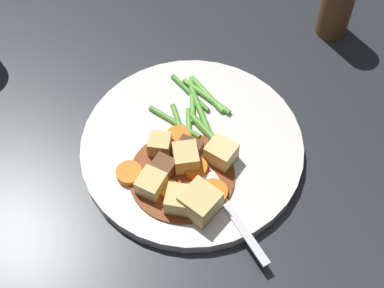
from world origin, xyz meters
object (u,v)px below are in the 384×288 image
at_px(carrot_slice_4, 129,173).
at_px(potato_chunk_0, 221,153).
at_px(carrot_slice_5, 213,192).
at_px(dinner_plate, 192,147).
at_px(fork, 223,200).
at_px(meat_chunk_0, 163,169).
at_px(meat_chunk_1, 190,150).
at_px(potato_chunk_2, 160,145).
at_px(potato_chunk_3, 178,200).
at_px(potato_chunk_1, 200,202).
at_px(potato_chunk_4, 185,158).
at_px(carrot_slice_0, 168,189).
at_px(carrot_slice_1, 195,168).
at_px(potato_chunk_5, 151,184).
at_px(carrot_slice_3, 201,196).
at_px(carrot_slice_2, 178,137).

bearing_deg(carrot_slice_4, potato_chunk_0, 116.48).
bearing_deg(carrot_slice_5, dinner_plate, -146.02).
relative_size(dinner_plate, fork, 2.06).
height_order(meat_chunk_0, meat_chunk_1, meat_chunk_0).
distance_m(potato_chunk_2, potato_chunk_3, 0.08).
bearing_deg(potato_chunk_3, carrot_slice_5, 124.53).
distance_m(potato_chunk_1, potato_chunk_4, 0.07).
bearing_deg(potato_chunk_0, potato_chunk_3, -24.27).
bearing_deg(carrot_slice_4, fork, 87.48).
height_order(carrot_slice_0, carrot_slice_1, carrot_slice_1).
distance_m(carrot_slice_0, potato_chunk_2, 0.06).
bearing_deg(potato_chunk_2, potato_chunk_5, 5.98).
bearing_deg(carrot_slice_0, fork, 93.06).
relative_size(potato_chunk_0, potato_chunk_5, 1.06).
height_order(carrot_slice_0, carrot_slice_4, carrot_slice_4).
relative_size(carrot_slice_5, fork, 0.25).
relative_size(carrot_slice_4, potato_chunk_2, 1.20).
height_order(carrot_slice_0, potato_chunk_2, potato_chunk_2).
bearing_deg(potato_chunk_2, carrot_slice_1, 71.40).
relative_size(carrot_slice_4, potato_chunk_3, 1.04).
xyz_separation_m(carrot_slice_3, potato_chunk_5, (0.00, -0.06, 0.01)).
bearing_deg(fork, potato_chunk_0, -164.70).
distance_m(carrot_slice_2, carrot_slice_3, 0.09).
relative_size(carrot_slice_1, meat_chunk_0, 1.12).
relative_size(carrot_slice_2, potato_chunk_4, 0.95).
distance_m(carrot_slice_3, potato_chunk_3, 0.03).
distance_m(carrot_slice_1, meat_chunk_0, 0.04).
xyz_separation_m(carrot_slice_0, carrot_slice_4, (-0.01, -0.05, 0.00)).
distance_m(potato_chunk_2, fork, 0.10).
distance_m(carrot_slice_1, carrot_slice_2, 0.05).
bearing_deg(fork, potato_chunk_5, -85.91).
distance_m(carrot_slice_4, potato_chunk_2, 0.05).
relative_size(dinner_plate, potato_chunk_2, 10.57).
height_order(dinner_plate, fork, fork).
xyz_separation_m(carrot_slice_3, meat_chunk_1, (-0.06, -0.03, 0.01)).
height_order(carrot_slice_3, potato_chunk_3, potato_chunk_3).
xyz_separation_m(potato_chunk_1, potato_chunk_5, (-0.01, -0.06, -0.00)).
distance_m(carrot_slice_3, carrot_slice_4, 0.09).
xyz_separation_m(carrot_slice_3, carrot_slice_4, (-0.01, -0.09, 0.00)).
xyz_separation_m(carrot_slice_1, carrot_slice_2, (-0.04, -0.03, 0.00)).
bearing_deg(carrot_slice_2, carrot_slice_5, 43.22).
bearing_deg(potato_chunk_5, fork, 94.09).
bearing_deg(potato_chunk_5, meat_chunk_0, 163.52).
height_order(carrot_slice_4, potato_chunk_1, potato_chunk_1).
height_order(potato_chunk_1, potato_chunk_3, potato_chunk_1).
xyz_separation_m(carrot_slice_0, carrot_slice_3, (-0.00, 0.04, 0.00)).
bearing_deg(potato_chunk_2, carrot_slice_2, 139.05).
relative_size(potato_chunk_0, potato_chunk_2, 1.26).
relative_size(potato_chunk_1, potato_chunk_5, 1.23).
xyz_separation_m(carrot_slice_0, potato_chunk_0, (-0.06, 0.05, 0.01)).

